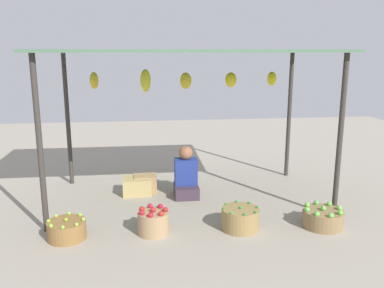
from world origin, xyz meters
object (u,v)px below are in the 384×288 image
Objects in this scene: wooden_crate_near_vendor at (145,184)px; basket_limes at (67,230)px; vendor_person at (186,177)px; wooden_crate_stacked_rear at (137,186)px; basket_green_apples at (323,218)px; basket_green_chilies at (240,219)px; basket_red_apples at (153,222)px.

basket_limes is at bearing -121.76° from wooden_crate_near_vendor.
vendor_person is 0.78m from wooden_crate_stacked_rear.
basket_green_apples is at bearing -39.47° from vendor_person.
vendor_person reaches higher than wooden_crate_near_vendor.
basket_green_chilies is at bearing -66.73° from vendor_person.
basket_green_chilies is (2.11, 0.01, 0.02)m from basket_limes.
basket_green_chilies reaches higher than basket_limes.
basket_red_apples is (1.03, 0.02, 0.04)m from basket_limes.
basket_green_chilies is (1.08, -0.00, -0.01)m from basket_red_apples.
basket_green_chilies is (0.55, -1.27, -0.16)m from vendor_person.
basket_green_chilies is at bearing -0.09° from basket_red_apples.
wooden_crate_stacked_rear is (-0.75, 0.17, -0.17)m from vendor_person.
wooden_crate_stacked_rear is (0.82, 1.45, 0.02)m from basket_limes.
wooden_crate_near_vendor is (-0.62, 0.24, -0.16)m from vendor_person.
vendor_person is 2.23× the size of wooden_crate_near_vendor.
basket_red_apples is 1.45m from wooden_crate_stacked_rear.
basket_red_apples reaches higher than basket_green_apples.
vendor_person is at bearing 39.42° from basket_limes.
wooden_crate_stacked_rear is at bearing -150.56° from wooden_crate_near_vendor.
basket_limes is 1.19× the size of basket_red_apples.
basket_red_apples is 0.88× the size of wooden_crate_stacked_rear.
vendor_person is at bearing -21.04° from wooden_crate_near_vendor.
basket_green_chilies is 1.93m from wooden_crate_stacked_rear.
wooden_crate_near_vendor is (-1.17, 1.51, 0.00)m from basket_green_chilies.
basket_green_chilies is at bearing -52.30° from wooden_crate_near_vendor.
basket_limes is 2.11m from basket_green_chilies.
basket_limes is at bearing -140.58° from vendor_person.
vendor_person is 1.80× the size of wooden_crate_stacked_rear.
wooden_crate_near_vendor is at bearing 93.19° from basket_red_apples.
wooden_crate_near_vendor is (-0.08, 1.51, -0.01)m from basket_red_apples.
vendor_person is 1.65× the size of basket_green_chilies.
basket_green_apples is at bearing -0.68° from basket_limes.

